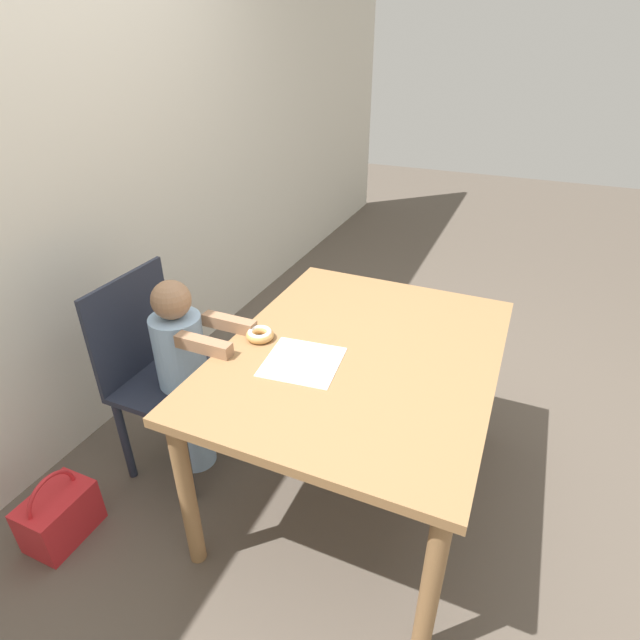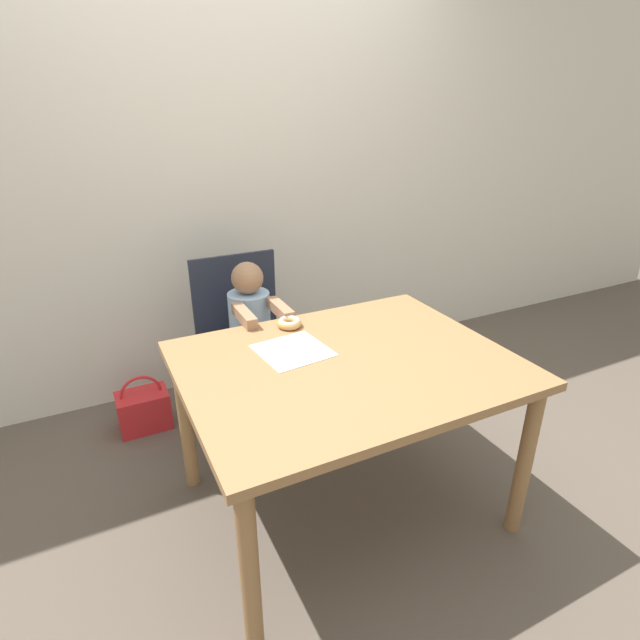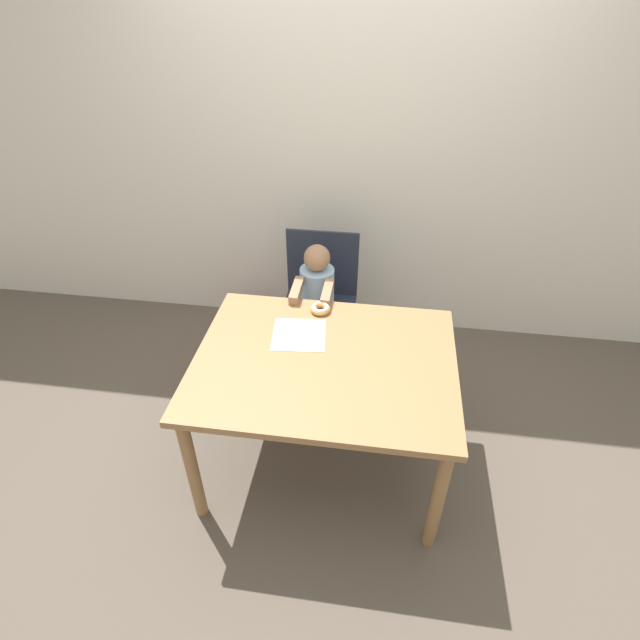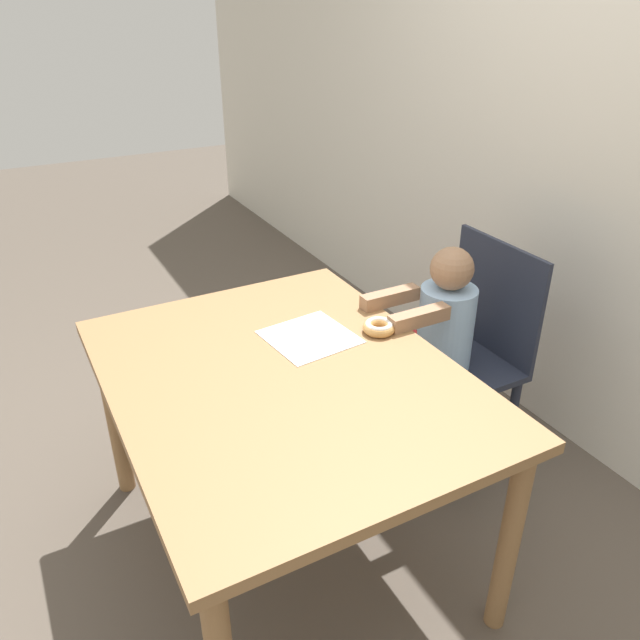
{
  "view_description": "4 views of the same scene",
  "coord_description": "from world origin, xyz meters",
  "px_view_note": "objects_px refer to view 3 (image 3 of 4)",
  "views": [
    {
      "loc": [
        -1.47,
        -0.47,
        1.73
      ],
      "look_at": [
        -0.04,
        0.15,
        0.83
      ],
      "focal_mm": 28.0,
      "sensor_mm": 36.0,
      "label": 1
    },
    {
      "loc": [
        -0.84,
        -1.45,
        1.62
      ],
      "look_at": [
        -0.04,
        0.15,
        0.83
      ],
      "focal_mm": 28.0,
      "sensor_mm": 36.0,
      "label": 2
    },
    {
      "loc": [
        0.23,
        -1.76,
        2.26
      ],
      "look_at": [
        -0.04,
        0.15,
        0.83
      ],
      "focal_mm": 28.0,
      "sensor_mm": 36.0,
      "label": 3
    },
    {
      "loc": [
        1.4,
        -0.63,
        1.71
      ],
      "look_at": [
        -0.04,
        0.15,
        0.83
      ],
      "focal_mm": 35.0,
      "sensor_mm": 36.0,
      "label": 4
    }
  ],
  "objects_px": {
    "chair": "(320,300)",
    "handbag": "(248,326)",
    "child_figure": "(317,310)",
    "donut": "(320,308)"
  },
  "relations": [
    {
      "from": "chair",
      "to": "handbag",
      "type": "bearing_deg",
      "value": 166.55
    },
    {
      "from": "child_figure",
      "to": "donut",
      "type": "xyz_separation_m",
      "value": [
        0.07,
        -0.34,
        0.26
      ]
    },
    {
      "from": "chair",
      "to": "handbag",
      "type": "xyz_separation_m",
      "value": [
        -0.54,
        0.13,
        -0.36
      ]
    },
    {
      "from": "child_figure",
      "to": "handbag",
      "type": "xyz_separation_m",
      "value": [
        -0.54,
        0.25,
        -0.36
      ]
    },
    {
      "from": "chair",
      "to": "child_figure",
      "type": "height_order",
      "value": "child_figure"
    },
    {
      "from": "child_figure",
      "to": "handbag",
      "type": "distance_m",
      "value": 0.7
    },
    {
      "from": "chair",
      "to": "child_figure",
      "type": "distance_m",
      "value": 0.12
    },
    {
      "from": "child_figure",
      "to": "handbag",
      "type": "relative_size",
      "value": 2.94
    },
    {
      "from": "chair",
      "to": "handbag",
      "type": "relative_size",
      "value": 2.86
    },
    {
      "from": "donut",
      "to": "handbag",
      "type": "xyz_separation_m",
      "value": [
        -0.61,
        0.59,
        -0.62
      ]
    }
  ]
}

